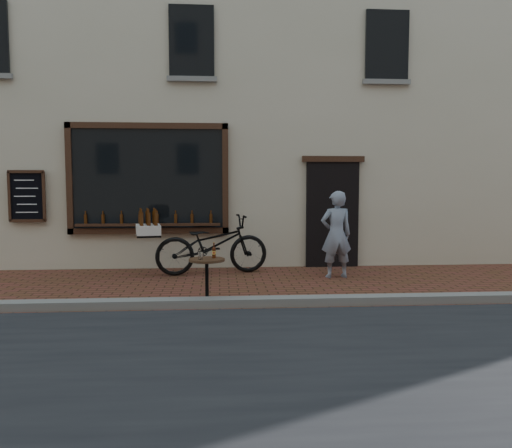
{
  "coord_description": "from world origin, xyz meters",
  "views": [
    {
      "loc": [
        -0.47,
        -6.84,
        1.77
      ],
      "look_at": [
        0.13,
        1.2,
        1.1
      ],
      "focal_mm": 35.0,
      "sensor_mm": 36.0,
      "label": 1
    }
  ],
  "objects": [
    {
      "name": "ground",
      "position": [
        0.0,
        0.0,
        0.0
      ],
      "size": [
        90.0,
        90.0,
        0.0
      ],
      "primitive_type": "plane",
      "color": "#55301B",
      "rests_on": "ground"
    },
    {
      "name": "cargo_bicycle",
      "position": [
        -0.66,
        2.78,
        0.59
      ],
      "size": [
        2.6,
        1.17,
        1.23
      ],
      "rotation": [
        0.0,
        0.0,
        1.76
      ],
      "color": "black",
      "rests_on": "ground"
    },
    {
      "name": "bistro_table",
      "position": [
        -0.65,
        0.35,
        0.48
      ],
      "size": [
        0.52,
        0.52,
        0.9
      ],
      "color": "black",
      "rests_on": "ground"
    },
    {
      "name": "shop_building",
      "position": [
        0.0,
        6.5,
        5.0
      ],
      "size": [
        28.0,
        6.2,
        10.0
      ],
      "color": "beige",
      "rests_on": "ground"
    },
    {
      "name": "pedestrian",
      "position": [
        1.7,
        2.27,
        0.81
      ],
      "size": [
        0.63,
        0.44,
        1.62
      ],
      "primitive_type": "imported",
      "rotation": [
        0.0,
        0.0,
        3.24
      ],
      "color": "gray",
      "rests_on": "ground"
    },
    {
      "name": "kerb",
      "position": [
        0.0,
        0.2,
        0.06
      ],
      "size": [
        90.0,
        0.25,
        0.12
      ],
      "primitive_type": "cube",
      "color": "slate",
      "rests_on": "ground"
    }
  ]
}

